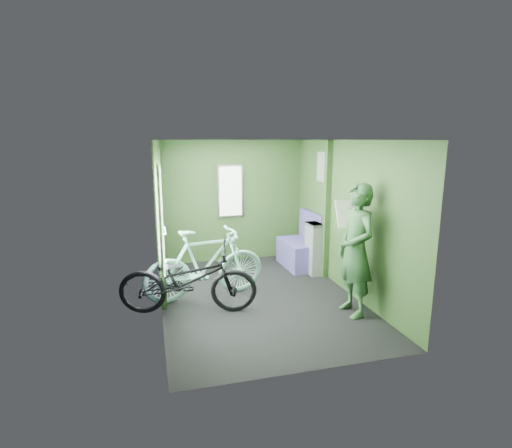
{
  "coord_description": "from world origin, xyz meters",
  "views": [
    {
      "loc": [
        -1.47,
        -5.39,
        2.31
      ],
      "look_at": [
        0.0,
        0.1,
        1.1
      ],
      "focal_mm": 28.0,
      "sensor_mm": 36.0,
      "label": 1
    }
  ],
  "objects_px": {
    "bicycle_black": "(189,313)",
    "passenger": "(356,250)",
    "bicycle_mint": "(206,299)",
    "bench_seat": "(300,251)",
    "waste_box": "(316,249)"
  },
  "relations": [
    {
      "from": "waste_box",
      "to": "bench_seat",
      "type": "relative_size",
      "value": 0.89
    },
    {
      "from": "bicycle_mint",
      "to": "bench_seat",
      "type": "distance_m",
      "value": 2.22
    },
    {
      "from": "bicycle_mint",
      "to": "bench_seat",
      "type": "xyz_separation_m",
      "value": [
        1.9,
        1.11,
        0.3
      ]
    },
    {
      "from": "bicycle_mint",
      "to": "waste_box",
      "type": "relative_size",
      "value": 2.01
    },
    {
      "from": "bicycle_black",
      "to": "passenger",
      "type": "height_order",
      "value": "passenger"
    },
    {
      "from": "bicycle_black",
      "to": "waste_box",
      "type": "bearing_deg",
      "value": -52.91
    },
    {
      "from": "bicycle_black",
      "to": "passenger",
      "type": "xyz_separation_m",
      "value": [
        2.14,
        -0.57,
        0.89
      ]
    },
    {
      "from": "bicycle_mint",
      "to": "passenger",
      "type": "bearing_deg",
      "value": -127.61
    },
    {
      "from": "passenger",
      "to": "bicycle_mint",
      "type": "bearing_deg",
      "value": -121.22
    },
    {
      "from": "passenger",
      "to": "bench_seat",
      "type": "bearing_deg",
      "value": 175.74
    },
    {
      "from": "bicycle_black",
      "to": "passenger",
      "type": "distance_m",
      "value": 2.39
    },
    {
      "from": "passenger",
      "to": "bench_seat",
      "type": "height_order",
      "value": "passenger"
    },
    {
      "from": "passenger",
      "to": "waste_box",
      "type": "xyz_separation_m",
      "value": [
        0.16,
        1.66,
        -0.44
      ]
    },
    {
      "from": "passenger",
      "to": "waste_box",
      "type": "bearing_deg",
      "value": 171.52
    },
    {
      "from": "bicycle_black",
      "to": "bicycle_mint",
      "type": "bearing_deg",
      "value": -22.91
    }
  ]
}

